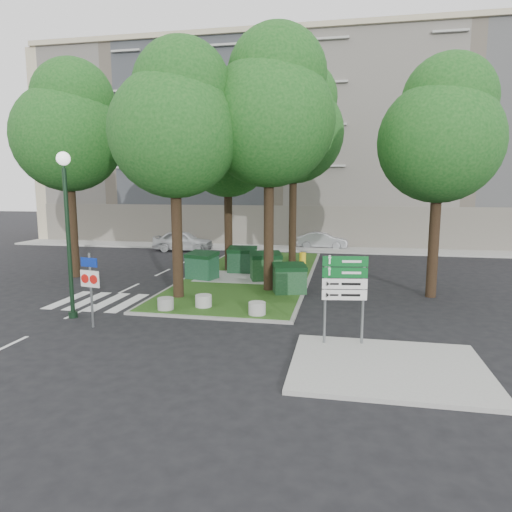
% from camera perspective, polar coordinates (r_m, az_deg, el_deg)
% --- Properties ---
extents(ground, '(120.00, 120.00, 0.00)m').
position_cam_1_polar(ground, '(16.81, -7.83, -7.66)').
color(ground, black).
rests_on(ground, ground).
extents(median_island, '(6.00, 16.00, 0.12)m').
position_cam_1_polar(median_island, '(24.18, -0.57, -2.36)').
color(median_island, '#1C4112').
rests_on(median_island, ground).
extents(median_kerb, '(6.30, 16.30, 0.10)m').
position_cam_1_polar(median_kerb, '(24.18, -0.57, -2.38)').
color(median_kerb, gray).
rests_on(median_kerb, ground).
extents(sidewalk_corner, '(5.00, 4.00, 0.12)m').
position_cam_1_polar(sidewalk_corner, '(12.69, 16.16, -13.21)').
color(sidewalk_corner, '#999993').
rests_on(sidewalk_corner, ground).
extents(building_sidewalk, '(42.00, 3.00, 0.12)m').
position_cam_1_polar(building_sidewalk, '(34.46, 2.14, 0.99)').
color(building_sidewalk, '#999993').
rests_on(building_sidewalk, ground).
extents(zebra_crossing, '(5.00, 3.00, 0.01)m').
position_cam_1_polar(zebra_crossing, '(19.60, -16.87, -5.56)').
color(zebra_crossing, silver).
rests_on(zebra_crossing, ground).
extents(apartment_building, '(41.00, 12.00, 16.00)m').
position_cam_1_polar(apartment_building, '(41.70, 3.86, 13.27)').
color(apartment_building, '#B8B08A').
rests_on(apartment_building, ground).
extents(tree_median_near_left, '(5.20, 5.20, 10.53)m').
position_cam_1_polar(tree_median_near_left, '(19.18, -9.89, 16.40)').
color(tree_median_near_left, black).
rests_on(tree_median_near_left, ground).
extents(tree_median_near_right, '(5.60, 5.60, 11.46)m').
position_cam_1_polar(tree_median_near_right, '(20.31, 1.95, 17.99)').
color(tree_median_near_right, black).
rests_on(tree_median_near_right, ground).
extents(tree_median_mid, '(4.80, 4.80, 9.99)m').
position_cam_1_polar(tree_median_mid, '(25.17, -3.34, 13.89)').
color(tree_median_mid, black).
rests_on(tree_median_mid, ground).
extents(tree_median_far, '(5.80, 5.80, 11.93)m').
position_cam_1_polar(tree_median_far, '(27.69, 4.95, 16.20)').
color(tree_median_far, black).
rests_on(tree_median_far, ground).
extents(tree_street_left, '(5.40, 5.40, 11.00)m').
position_cam_1_polar(tree_street_left, '(25.49, -22.31, 14.72)').
color(tree_street_left, black).
rests_on(tree_street_left, ground).
extents(tree_street_right, '(5.00, 5.00, 10.06)m').
position_cam_1_polar(tree_street_right, '(20.76, 22.27, 14.37)').
color(tree_street_right, black).
rests_on(tree_street_right, ground).
extents(dumpster_a, '(1.72, 1.42, 1.37)m').
position_cam_1_polar(dumpster_a, '(22.98, -6.77, -1.18)').
color(dumpster_a, '#103C21').
rests_on(dumpster_a, median_island).
extents(dumpster_b, '(1.52, 1.09, 1.39)m').
position_cam_1_polar(dumpster_b, '(24.51, -1.74, -0.48)').
color(dumpster_b, '#0F351C').
rests_on(dumpster_b, median_island).
extents(dumpster_c, '(1.76, 1.48, 1.40)m').
position_cam_1_polar(dumpster_c, '(22.51, 1.25, -1.30)').
color(dumpster_c, '#113815').
rests_on(dumpster_c, median_island).
extents(dumpster_d, '(1.62, 1.34, 1.30)m').
position_cam_1_polar(dumpster_d, '(19.85, 4.22, -2.83)').
color(dumpster_d, '#123A1A').
rests_on(dumpster_d, median_island).
extents(bollard_left, '(0.61, 0.61, 0.43)m').
position_cam_1_polar(bollard_left, '(17.60, -11.23, -5.86)').
color(bollard_left, gray).
rests_on(bollard_left, median_island).
extents(bollard_right, '(0.62, 0.62, 0.44)m').
position_cam_1_polar(bollard_right, '(16.61, 0.14, -6.55)').
color(bollard_right, '#A6A5A1').
rests_on(bollard_right, median_island).
extents(bollard_mid, '(0.63, 0.63, 0.45)m').
position_cam_1_polar(bollard_mid, '(17.76, -6.58, -5.58)').
color(bollard_mid, '#ABAAA5').
rests_on(bollard_mid, median_island).
extents(litter_bin, '(0.39, 0.39, 0.68)m').
position_cam_1_polar(litter_bin, '(27.31, 5.85, -0.26)').
color(litter_bin, yellow).
rests_on(litter_bin, median_island).
extents(street_lamp, '(0.47, 0.47, 5.90)m').
position_cam_1_polar(street_lamp, '(17.38, -22.57, 4.72)').
color(street_lamp, black).
rests_on(street_lamp, ground).
extents(traffic_sign_pole, '(0.75, 0.19, 2.54)m').
position_cam_1_polar(traffic_sign_pole, '(16.15, -19.97, -2.84)').
color(traffic_sign_pole, slate).
rests_on(traffic_sign_pole, ground).
extents(directional_sign, '(1.30, 0.25, 2.61)m').
position_cam_1_polar(directional_sign, '(13.54, 11.00, -3.67)').
color(directional_sign, slate).
rests_on(directional_sign, sidewalk_corner).
extents(car_white, '(4.46, 2.02, 1.49)m').
position_cam_1_polar(car_white, '(33.71, -9.09, 1.88)').
color(car_white, silver).
rests_on(car_white, ground).
extents(car_silver, '(3.83, 1.49, 1.24)m').
position_cam_1_polar(car_silver, '(35.01, 8.32, 1.96)').
color(car_silver, '#A4A6AB').
rests_on(car_silver, ground).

